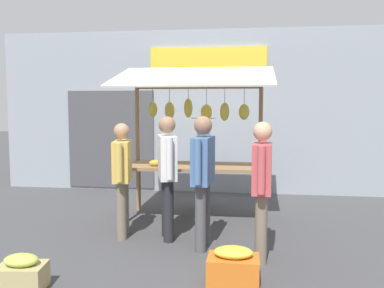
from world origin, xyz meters
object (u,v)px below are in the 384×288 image
Objects in this scene: shopper_with_shopping_bag at (203,172)px; produce_crate_near at (233,266)px; vendor_with_sunhat at (204,153)px; produce_crate_side at (22,274)px; shopper_in_striped_shirt at (122,172)px; shopper_with_ponytail at (167,168)px; market_stall at (194,123)px; shopper_in_grey_tee at (262,181)px.

shopper_with_shopping_bag reaches higher than produce_crate_near.
vendor_with_sunhat reaches higher than produce_crate_side.
shopper_with_ponytail is at bearing -100.34° from shopper_in_striped_shirt.
produce_crate_side is (1.67, 1.49, -0.84)m from shopper_with_shopping_bag.
market_stall is at bearing 17.57° from shopper_with_shopping_bag.
shopper_in_striped_shirt is at bearing 72.19° from shopper_with_ponytail.
shopper_with_ponytail is 1.86m from produce_crate_near.
produce_crate_side is at bearing 65.80° from market_stall.
shopper_in_grey_tee is at bearing -153.94° from produce_crate_side.
produce_crate_near is 2.16m from produce_crate_side.
shopper_with_ponytail is at bearing -14.43° from vendor_with_sunhat.
shopper_in_grey_tee is (-0.98, 2.51, -0.02)m from vendor_with_sunhat.
market_stall is at bearing -12.31° from vendor_with_sunhat.
shopper_in_striped_shirt is (0.64, -0.01, -0.07)m from shopper_with_ponytail.
shopper_in_striped_shirt is 2.98× the size of produce_crate_near.
shopper_with_shopping_bag is at bearing 102.18° from market_stall.
shopper_in_striped_shirt reaches higher than produce_crate_side.
vendor_with_sunhat is 2.09m from shopper_in_striped_shirt.
shopper_in_striped_shirt is 3.20× the size of produce_crate_side.
shopper_with_shopping_bag is at bearing -138.25° from produce_crate_side.
shopper_with_ponytail reaches higher than produce_crate_side.
shopper_with_ponytail is (0.21, 1.17, -0.56)m from market_stall.
shopper_with_ponytail reaches higher than shopper_in_striped_shirt.
shopper_in_striped_shirt is at bearing -105.13° from produce_crate_side.
shopper_in_striped_shirt is 2.24m from produce_crate_near.
vendor_with_sunhat is at bearing -78.08° from produce_crate_near.
shopper_in_grey_tee is 0.98× the size of shopper_with_ponytail.
market_stall is 1.46× the size of shopper_with_shopping_bag.
shopper_in_striped_shirt is (1.17, -0.34, -0.08)m from shopper_with_shopping_bag.
produce_crate_near is (-0.68, 3.23, -0.81)m from vendor_with_sunhat.
shopper_in_grey_tee is 0.80m from shopper_with_shopping_bag.
market_stall is 1.47× the size of shopper_with_ponytail.
shopper_with_ponytail is at bearing -122.05° from produce_crate_side.
produce_crate_near is at bearing -161.47° from shopper_with_ponytail.
shopper_in_striped_shirt is 2.04m from produce_crate_side.
market_stall is 1.50× the size of shopper_in_grey_tee.
shopper_in_striped_shirt is (0.93, 1.87, -0.06)m from vendor_with_sunhat.
market_stall is 1.56× the size of shopper_in_striped_shirt.
produce_crate_side is at bearing 12.32° from produce_crate_near.
shopper_with_ponytail reaches higher than shopper_in_grey_tee.
shopper_with_shopping_bag is (0.74, -0.31, 0.04)m from shopper_in_grey_tee.
shopper_in_grey_tee reaches higher than shopper_in_striped_shirt.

